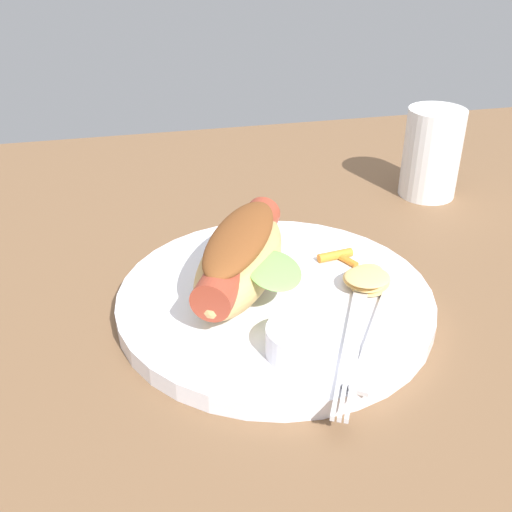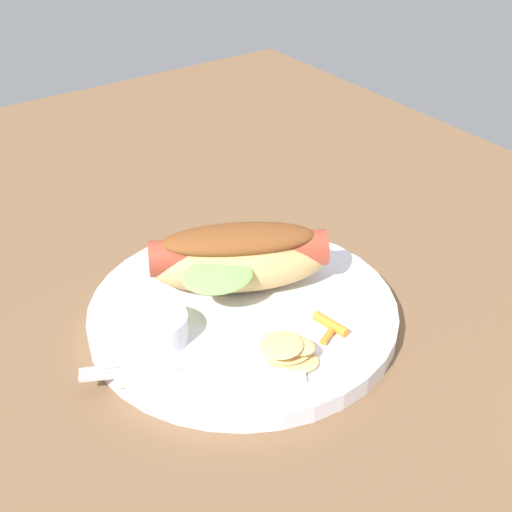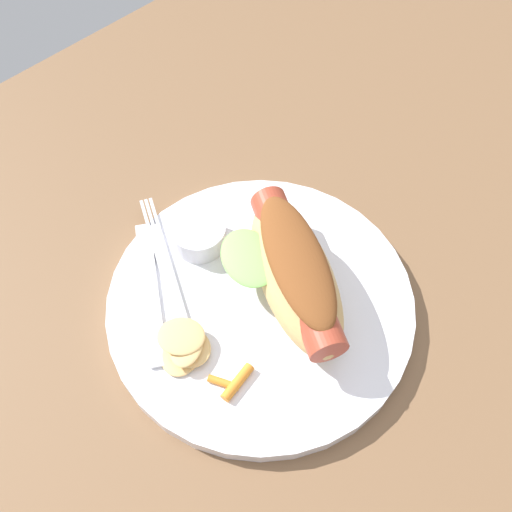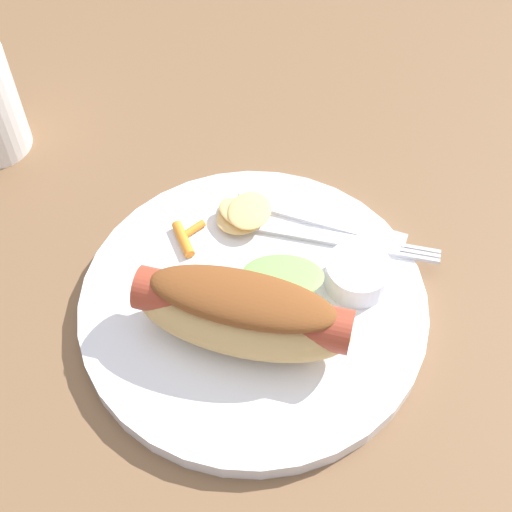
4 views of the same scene
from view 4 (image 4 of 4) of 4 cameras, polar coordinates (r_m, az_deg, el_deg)
name	(u,v)px [view 4 (image 4 of 4)]	position (r cm, az deg, el deg)	size (l,w,h in cm)	color
ground_plane	(224,339)	(58.43, -2.44, -6.30)	(120.00, 90.00, 1.80)	brown
plate	(253,306)	(57.90, -0.20, -3.83)	(26.69, 26.69, 1.60)	white
hot_dog	(243,311)	(53.05, -0.97, -4.21)	(12.71, 16.75, 5.91)	tan
sauce_ramekin	(358,274)	(57.72, 7.72, -1.37)	(4.95, 4.95, 2.28)	white
fork	(332,238)	(60.72, 5.81, 1.34)	(8.40, 15.44, 0.40)	silver
knife	(321,219)	(61.91, 4.93, 2.82)	(14.30, 1.40, 0.36)	silver
chips_pile	(243,214)	(61.13, -1.02, 3.21)	(5.95, 5.72, 1.95)	#E9BD74
carrot_garnish	(185,237)	(60.55, -5.38, 1.47)	(3.44, 2.73, 0.83)	orange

